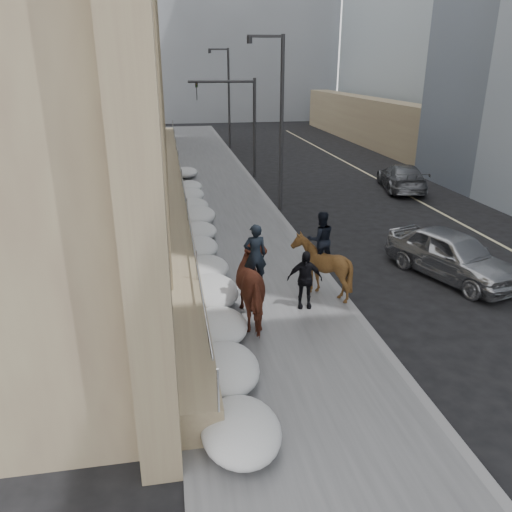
{
  "coord_description": "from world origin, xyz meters",
  "views": [
    {
      "loc": [
        -2.41,
        -9.38,
        6.74
      ],
      "look_at": [
        -0.15,
        3.53,
        1.7
      ],
      "focal_mm": 35.0,
      "sensor_mm": 36.0,
      "label": 1
    }
  ],
  "objects_px": {
    "pedestrian": "(305,279)",
    "car_silver": "(452,255)",
    "mounted_horse_right": "(321,262)",
    "mounted_horse_left": "(257,282)",
    "car_grey": "(401,177)"
  },
  "relations": [
    {
      "from": "mounted_horse_left",
      "to": "car_grey",
      "type": "bearing_deg",
      "value": -131.05
    },
    {
      "from": "car_silver",
      "to": "mounted_horse_left",
      "type": "bearing_deg",
      "value": 176.69
    },
    {
      "from": "pedestrian",
      "to": "car_silver",
      "type": "xyz_separation_m",
      "value": [
        5.5,
        1.5,
        -0.17
      ]
    },
    {
      "from": "mounted_horse_right",
      "to": "pedestrian",
      "type": "relative_size",
      "value": 1.5
    },
    {
      "from": "mounted_horse_right",
      "to": "car_grey",
      "type": "height_order",
      "value": "mounted_horse_right"
    },
    {
      "from": "mounted_horse_right",
      "to": "pedestrian",
      "type": "height_order",
      "value": "mounted_horse_right"
    },
    {
      "from": "mounted_horse_left",
      "to": "car_grey",
      "type": "distance_m",
      "value": 17.86
    },
    {
      "from": "mounted_horse_right",
      "to": "mounted_horse_left",
      "type": "bearing_deg",
      "value": 29.3
    },
    {
      "from": "mounted_horse_left",
      "to": "car_silver",
      "type": "height_order",
      "value": "mounted_horse_left"
    },
    {
      "from": "mounted_horse_right",
      "to": "pedestrian",
      "type": "distance_m",
      "value": 1.06
    },
    {
      "from": "car_silver",
      "to": "car_grey",
      "type": "bearing_deg",
      "value": 52.68
    },
    {
      "from": "mounted_horse_right",
      "to": "car_silver",
      "type": "relative_size",
      "value": 0.54
    },
    {
      "from": "car_silver",
      "to": "car_grey",
      "type": "distance_m",
      "value": 12.75
    },
    {
      "from": "mounted_horse_right",
      "to": "car_grey",
      "type": "xyz_separation_m",
      "value": [
        8.71,
        12.87,
        -0.44
      ]
    },
    {
      "from": "mounted_horse_left",
      "to": "car_silver",
      "type": "relative_size",
      "value": 0.57
    }
  ]
}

